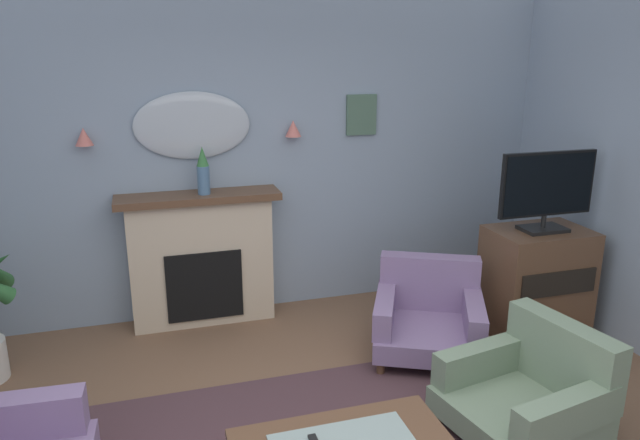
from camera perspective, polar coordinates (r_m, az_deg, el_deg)
name	(u,v)px	position (r m, az deg, el deg)	size (l,w,h in m)	color
wall_back	(249,148)	(5.32, -6.82, 6.78)	(6.47, 0.10, 2.97)	#8C9EB2
fireplace	(202,260)	(5.28, -11.18, -3.76)	(1.36, 0.36, 1.16)	beige
mantel_vase_right	(203,171)	(5.04, -11.06, 4.60)	(0.10, 0.10, 0.40)	#4C7093
wall_mirror	(192,126)	(5.15, -12.04, 8.78)	(0.96, 0.06, 0.56)	#B2BCC6
wall_sconce_left	(84,137)	(5.11, -21.56, 7.38)	(0.14, 0.14, 0.14)	#D17066
wall_sconce_right	(293,128)	(5.24, -2.57, 8.70)	(0.14, 0.14, 0.14)	#D17066
framed_picture	(361,115)	(5.48, 3.96, 9.95)	(0.28, 0.03, 0.36)	#4C6B56
armchair_beside_couch	(531,391)	(4.05, 19.45, -15.06)	(0.96, 0.94, 0.71)	gray
armchair_by_coffee_table	(428,315)	(4.87, 10.27, -8.85)	(1.08, 1.09, 0.71)	gray
tv_cabinet	(536,281)	(5.36, 19.82, -5.48)	(0.80, 0.57, 0.90)	brown
tv_flatscreen	(547,189)	(5.12, 20.81, 2.75)	(0.84, 0.24, 0.65)	black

